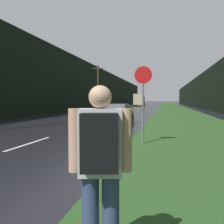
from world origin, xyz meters
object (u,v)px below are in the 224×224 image
(delivery_truck, at_px, (139,100))
(hitchhiker_with_backpack, at_px, (100,164))
(car_passing_near, at_px, (116,114))
(stop_sign, at_px, (143,97))

(delivery_truck, bearing_deg, hitchhiker_with_backpack, -84.25)
(car_passing_near, bearing_deg, stop_sign, 110.16)
(stop_sign, xyz_separation_m, hitchhiker_with_backpack, (0.20, -6.71, -0.73))
(hitchhiker_with_backpack, xyz_separation_m, delivery_truck, (-6.28, 62.35, 0.67))
(stop_sign, distance_m, delivery_truck, 55.96)
(hitchhiker_with_backpack, bearing_deg, stop_sign, 78.38)
(stop_sign, bearing_deg, delivery_truck, 96.23)
(hitchhiker_with_backpack, distance_m, delivery_truck, 62.66)
(delivery_truck, bearing_deg, car_passing_near, -85.72)
(car_passing_near, bearing_deg, delivery_truck, -85.72)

